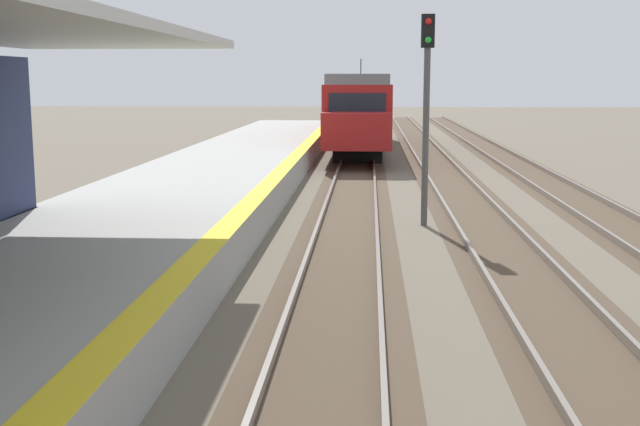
{
  "coord_description": "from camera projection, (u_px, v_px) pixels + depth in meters",
  "views": [
    {
      "loc": [
        2.42,
        1.35,
        3.65
      ],
      "look_at": [
        1.85,
        10.65,
        2.1
      ],
      "focal_mm": 45.4,
      "sensor_mm": 36.0,
      "label": 1
    }
  ],
  "objects": [
    {
      "name": "rail_signal_post",
      "position": [
        427.0,
        98.0,
        19.86
      ],
      "size": [
        0.32,
        0.34,
        5.2
      ],
      "color": "#4C4C4C",
      "rests_on": "ground"
    },
    {
      "name": "approaching_train",
      "position": [
        360.0,
        108.0,
        41.44
      ],
      "size": [
        2.93,
        19.6,
        4.76
      ],
      "color": "maroon",
      "rests_on": "ground"
    },
    {
      "name": "station_platform",
      "position": [
        107.0,
        251.0,
        15.25
      ],
      "size": [
        5.0,
        80.0,
        0.91
      ],
      "color": "#999993",
      "rests_on": "ground"
    },
    {
      "name": "track_pair_nearest_platform",
      "position": [
        346.0,
        234.0,
        18.99
      ],
      "size": [
        2.34,
        120.0,
        0.16
      ],
      "color": "#4C3D2D",
      "rests_on": "ground"
    },
    {
      "name": "track_pair_middle",
      "position": [
        492.0,
        236.0,
        18.78
      ],
      "size": [
        2.34,
        120.0,
        0.16
      ],
      "color": "#4C3D2D",
      "rests_on": "ground"
    }
  ]
}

